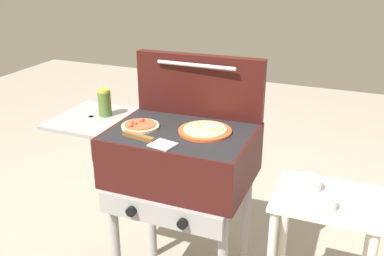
# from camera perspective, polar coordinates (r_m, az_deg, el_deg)

# --- Properties ---
(grill) EXTENTS (0.96, 0.53, 0.90)m
(grill) POSITION_cam_1_polar(r_m,az_deg,el_deg) (2.04, -1.72, -4.06)
(grill) COLOR #38110F
(grill) RESTS_ON ground_plane
(grill_lid_open) EXTENTS (0.63, 0.09, 0.30)m
(grill_lid_open) POSITION_cam_1_polar(r_m,az_deg,el_deg) (2.12, 0.94, 5.52)
(grill_lid_open) COLOR #38110F
(grill_lid_open) RESTS_ON grill
(pizza_cheese) EXTENTS (0.24, 0.24, 0.03)m
(pizza_cheese) POSITION_cam_1_polar(r_m,az_deg,el_deg) (1.96, 1.72, -0.31)
(pizza_cheese) COLOR #C64723
(pizza_cheese) RESTS_ON grill
(pizza_pepperoni) EXTENTS (0.17, 0.17, 0.04)m
(pizza_pepperoni) POSITION_cam_1_polar(r_m,az_deg,el_deg) (2.02, -6.78, 0.33)
(pizza_pepperoni) COLOR beige
(pizza_pepperoni) RESTS_ON grill
(sauce_jar) EXTENTS (0.06, 0.06, 0.13)m
(sauce_jar) POSITION_cam_1_polar(r_m,az_deg,el_deg) (2.18, -11.23, 3.25)
(sauce_jar) COLOR #4C6B2D
(sauce_jar) RESTS_ON grill
(spatula) EXTENTS (0.27, 0.11, 0.02)m
(spatula) POSITION_cam_1_polar(r_m,az_deg,el_deg) (1.87, -5.69, -1.54)
(spatula) COLOR #B7BABF
(spatula) RESTS_ON grill
(prep_table) EXTENTS (0.44, 0.36, 0.70)m
(prep_table) POSITION_cam_1_polar(r_m,az_deg,el_deg) (2.03, 16.60, -13.31)
(prep_table) COLOR beige
(prep_table) RESTS_ON ground_plane
(topping_bowl_near) EXTENTS (0.09, 0.09, 0.04)m
(topping_bowl_near) POSITION_cam_1_polar(r_m,az_deg,el_deg) (1.84, 16.80, -9.29)
(topping_bowl_near) COLOR silver
(topping_bowl_near) RESTS_ON prep_table
(topping_bowl_far) EXTENTS (0.12, 0.12, 0.04)m
(topping_bowl_far) POSITION_cam_1_polar(r_m,az_deg,el_deg) (1.96, 14.71, -6.94)
(topping_bowl_far) COLOR silver
(topping_bowl_far) RESTS_ON prep_table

